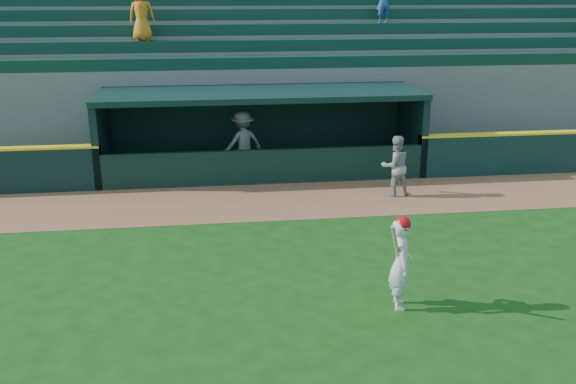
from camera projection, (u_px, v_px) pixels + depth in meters
name	position (u px, v px, depth m)	size (l,w,h in m)	color
ground	(299.00, 283.00, 12.09)	(120.00, 120.00, 0.00)	#154411
warning_track	(272.00, 201.00, 16.72)	(40.00, 3.00, 0.01)	#905B39
dugout_player_front	(395.00, 166.00, 16.97)	(0.79, 0.62, 1.63)	#979792
dugout_player_inside	(243.00, 142.00, 19.01)	(1.21, 0.70, 1.88)	gray
dugout	(260.00, 126.00, 19.24)	(9.40, 2.80, 2.46)	slate
stands	(249.00, 72.00, 23.24)	(34.50, 6.25, 7.52)	slate
batter_at_plate	(401.00, 262.00, 10.97)	(0.57, 0.76, 1.69)	silver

